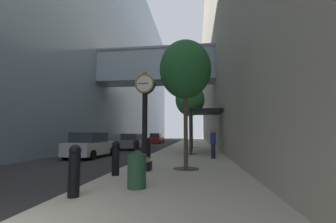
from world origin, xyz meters
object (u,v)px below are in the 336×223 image
Objects in this scene: street_tree_mid_far at (192,100)px; trash_bin at (137,168)px; pedestrian_walking at (213,142)px; bollard_nearest at (74,169)px; bollard_third at (136,151)px; car_grey_far at (132,142)px; street_tree_mid_near at (190,100)px; bollard_second at (116,157)px; street_clock at (145,115)px; street_tree_near at (185,70)px; car_red_mid at (156,138)px; bollard_fourth at (148,148)px; car_silver_near at (90,145)px.

street_tree_mid_far is 6.04× the size of trash_bin.
trash_bin is (-1.20, -18.35, -4.66)m from street_tree_mid_far.
street_tree_mid_far is 3.51× the size of pedestrian_walking.
bollard_nearest is 1.18× the size of trash_bin.
bollard_third is 0.29× the size of car_grey_far.
street_tree_mid_near reaches higher than bollard_third.
bollard_second is 2.85m from bollard_third.
street_clock is 0.78× the size of street_tree_mid_near.
street_clock reaches higher than bollard_second.
street_tree_near reaches higher than bollard_third.
street_tree_mid_near reaches higher than trash_bin.
car_red_mid is at bearing 106.78° from street_tree_mid_near.
street_clock is at bearing -122.96° from pedestrian_walking.
street_tree_near is 1.37× the size of car_red_mid.
bollard_fourth is 0.23× the size of street_tree_mid_near.
bollard_second is 1.00× the size of bollard_fourth.
car_silver_near is (-6.84, -2.15, -3.39)m from street_tree_mid_near.
bollard_third reaches higher than trash_bin.
street_tree_near reaches higher than street_clock.
street_tree_mid_far is (2.47, 19.41, 4.55)m from bollard_nearest.
street_tree_mid_near is 1.26× the size of car_grey_far.
bollard_third is (-0.78, 1.61, -1.64)m from street_clock.
street_tree_near is 7.36m from street_tree_mid_near.
street_tree_mid_near is 0.85× the size of street_tree_mid_far.
street_tree_mid_near is at bearing 17.47° from car_silver_near.
street_tree_mid_near is 22.10m from car_red_mid.
car_grey_far is (-7.72, 9.19, -0.31)m from pedestrian_walking.
car_silver_near is 1.07× the size of car_grey_far.
street_tree_mid_near reaches higher than bollard_nearest.
street_tree_near is (2.47, -1.00, 3.68)m from bollard_third.
street_tree_mid_near is 5.13× the size of trash_bin.
street_tree_mid_near reaches higher than pedestrian_walking.
street_tree_mid_near reaches higher than street_clock.
bollard_nearest is 0.22× the size of street_tree_near.
street_clock reaches higher than bollard_fourth.
street_clock reaches higher than car_red_mid.
bollard_third is at bearing 90.00° from bollard_second.
trash_bin is 0.58× the size of pedestrian_walking.
car_red_mid is (-3.84, 24.42, 0.04)m from bollard_fourth.
pedestrian_walking is at bearing 39.60° from bollard_third.
bollard_third is 13.00m from car_grey_far.
car_silver_near reaches higher than bollard_nearest.
street_clock reaches higher than pedestrian_walking.
street_tree_near is (1.69, 0.61, 2.04)m from street_clock.
trash_bin is at bearing -93.75° from street_tree_mid_far.
street_tree_mid_far is 1.53× the size of car_red_mid.
bollard_fourth is at bearing -68.45° from car_grey_far.
street_tree_mid_near is at bearing 83.76° from trash_bin.
car_grey_far is at bearing 130.02° from pedestrian_walking.
street_tree_mid_far is at bearing 79.80° from bollard_third.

